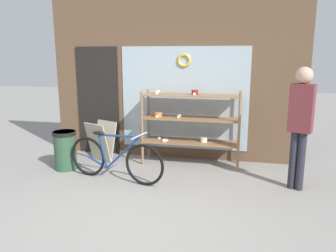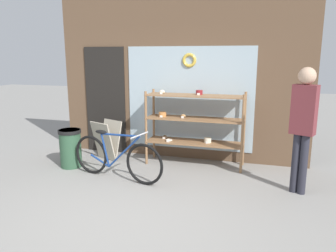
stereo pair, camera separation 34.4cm
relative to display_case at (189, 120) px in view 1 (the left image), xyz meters
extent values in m
plane|color=gray|center=(-0.36, -2.16, -0.81)|extent=(30.00, 30.00, 0.00)
cube|color=brown|center=(-0.36, 0.37, 0.85)|extent=(4.75, 0.08, 3.32)
cube|color=#A3B7C1|center=(-0.16, 0.33, 0.34)|extent=(2.38, 0.02, 1.90)
cube|color=black|center=(-1.87, 0.32, 0.24)|extent=(0.84, 0.03, 2.10)
torus|color=gold|center=(-0.16, 0.31, 1.04)|extent=(0.26, 0.06, 0.26)
cylinder|color=#8E6642|center=(-0.82, -0.22, -0.15)|extent=(0.04, 0.04, 1.32)
cylinder|color=#8E6642|center=(0.87, -0.22, -0.15)|extent=(0.04, 0.04, 1.32)
cylinder|color=#8E6642|center=(-0.82, 0.21, -0.15)|extent=(0.04, 0.04, 1.32)
cylinder|color=#8E6642|center=(0.87, 0.21, -0.15)|extent=(0.04, 0.04, 1.32)
cube|color=#8E6642|center=(0.03, 0.00, -0.39)|extent=(1.73, 0.47, 0.02)
cube|color=#8E6642|center=(0.03, 0.00, 0.03)|extent=(1.73, 0.47, 0.02)
cube|color=#8E6642|center=(0.03, 0.00, 0.45)|extent=(1.73, 0.47, 0.02)
ellipsoid|color=#AD7F4C|center=(-0.19, 0.01, 0.07)|extent=(0.09, 0.08, 0.06)
cube|color=white|center=(-0.19, -0.05, 0.06)|extent=(0.05, 0.00, 0.04)
ellipsoid|color=brown|center=(-0.56, 0.09, -0.36)|extent=(0.09, 0.07, 0.06)
cube|color=white|center=(-0.56, 0.04, -0.37)|extent=(0.05, 0.00, 0.04)
cylinder|color=#C67F42|center=(-0.57, 0.00, 0.09)|extent=(0.14, 0.14, 0.08)
cube|color=white|center=(-0.57, -0.08, 0.06)|extent=(0.05, 0.00, 0.04)
ellipsoid|color=beige|center=(-0.58, 0.01, 0.49)|extent=(0.10, 0.09, 0.07)
cube|color=white|center=(-0.58, -0.04, 0.47)|extent=(0.05, 0.00, 0.04)
cylinder|color=beige|center=(0.26, 0.02, -0.34)|extent=(0.12, 0.12, 0.09)
cube|color=white|center=(0.26, -0.05, -0.37)|extent=(0.05, 0.00, 0.04)
torus|color=beige|center=(-0.43, -0.08, -0.37)|extent=(0.12, 0.12, 0.03)
cube|color=white|center=(-0.43, -0.15, -0.37)|extent=(0.05, 0.00, 0.04)
cylinder|color=maroon|center=(0.08, 0.07, 0.50)|extent=(0.12, 0.12, 0.08)
cube|color=white|center=(0.08, 0.00, 0.47)|extent=(0.05, 0.00, 0.04)
torus|color=black|center=(-1.52, -0.94, -0.48)|extent=(0.64, 0.17, 0.65)
torus|color=black|center=(-0.50, -1.15, -0.48)|extent=(0.64, 0.17, 0.65)
cylinder|color=navy|center=(-0.87, -1.07, -0.34)|extent=(0.61, 0.16, 0.59)
cylinder|color=navy|center=(-0.94, -1.06, -0.08)|extent=(0.72, 0.18, 0.07)
cylinder|color=navy|center=(-1.23, -1.00, -0.36)|extent=(0.16, 0.06, 0.54)
cylinder|color=navy|center=(-1.35, -0.98, -0.56)|extent=(0.37, 0.11, 0.18)
ellipsoid|color=black|center=(-1.29, -0.99, -0.07)|extent=(0.23, 0.13, 0.06)
cylinder|color=#B2B2B7|center=(-0.58, -1.13, -0.04)|extent=(0.12, 0.46, 0.02)
cube|color=#B2A893|center=(-1.66, -0.26, -0.44)|extent=(0.52, 0.36, 0.73)
cube|color=#B2A893|center=(-1.59, -0.09, -0.44)|extent=(0.52, 0.36, 0.73)
cylinder|color=#282833|center=(1.66, -0.79, -0.37)|extent=(0.11, 0.11, 0.87)
cylinder|color=#282833|center=(1.76, -0.83, -0.37)|extent=(0.11, 0.11, 0.87)
cube|color=brown|center=(1.71, -0.81, 0.40)|extent=(0.36, 0.29, 0.69)
sphere|color=tan|center=(1.71, -0.81, 0.86)|extent=(0.23, 0.23, 0.23)
cylinder|color=#2D5138|center=(-2.04, -0.74, -0.47)|extent=(0.37, 0.37, 0.67)
cylinder|color=black|center=(-2.04, -0.74, -0.16)|extent=(0.39, 0.39, 0.06)
camera|label=1|loc=(0.84, -5.65, 1.13)|focal=35.00mm
camera|label=2|loc=(1.17, -5.57, 1.13)|focal=35.00mm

